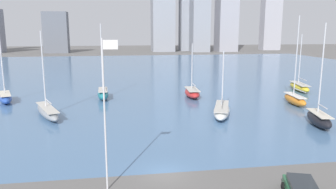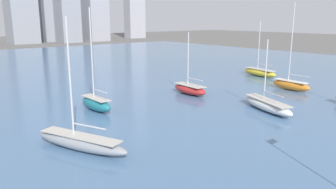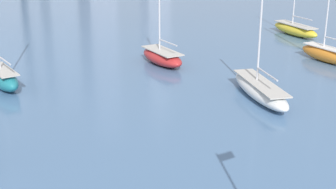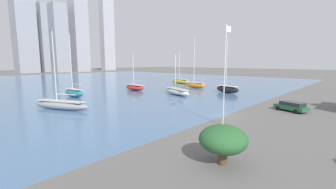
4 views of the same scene
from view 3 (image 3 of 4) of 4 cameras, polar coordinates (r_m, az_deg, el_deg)
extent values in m
ellipsoid|color=#B72828|center=(51.29, -0.73, 4.56)|extent=(2.90, 7.39, 1.60)
cube|color=#BCB7AD|center=(51.11, -0.73, 5.37)|extent=(2.38, 6.06, 0.10)
cube|color=#2D2D33|center=(51.40, -0.72, 4.08)|extent=(0.22, 1.32, 0.72)
cylinder|color=silver|center=(50.73, -1.06, 10.28)|extent=(0.18, 0.18, 8.61)
cylinder|color=silver|center=(49.75, -0.01, 6.35)|extent=(0.31, 3.68, 0.14)
ellipsoid|color=#1E757F|center=(45.91, -19.48, 1.85)|extent=(2.25, 6.84, 1.82)
cube|color=#BCB7AD|center=(45.67, -19.60, 2.88)|extent=(1.84, 5.61, 0.10)
cube|color=#2D2D33|center=(46.05, -19.42, 1.25)|extent=(0.21, 1.22, 0.82)
cylinder|color=silver|center=(44.24, -19.33, 3.95)|extent=(0.28, 3.46, 0.14)
ellipsoid|color=orange|center=(55.27, 18.78, 4.63)|extent=(2.50, 7.58, 1.66)
cube|color=silver|center=(55.09, 18.86, 5.42)|extent=(2.05, 6.22, 0.10)
cube|color=#2D2D33|center=(55.37, 18.73, 4.17)|extent=(0.27, 1.35, 0.75)
ellipsoid|color=yellow|center=(68.92, 15.22, 7.63)|extent=(3.92, 9.51, 1.56)
cube|color=#BCB7AD|center=(68.79, 15.28, 8.22)|extent=(3.21, 7.80, 0.10)
cube|color=#2D2D33|center=(69.00, 15.19, 7.28)|extent=(0.45, 1.67, 0.70)
cylinder|color=silver|center=(67.55, 16.05, 8.96)|extent=(0.86, 4.04, 0.14)
ellipsoid|color=white|center=(41.37, 11.14, 0.52)|extent=(5.70, 10.40, 1.47)
cube|color=#BCB7AD|center=(41.16, 11.20, 1.42)|extent=(4.68, 8.53, 0.10)
cube|color=#2D2D33|center=(41.50, 11.11, -0.01)|extent=(0.78, 1.78, 0.66)
cylinder|color=silver|center=(40.82, 11.15, 7.28)|extent=(0.18, 0.18, 8.17)
cylinder|color=silver|center=(39.77, 11.99, 2.48)|extent=(1.49, 3.78, 0.14)
camera|label=1|loc=(21.54, 111.70, -9.91)|focal=35.00mm
camera|label=2|loc=(11.26, -102.39, -11.01)|focal=35.00mm
camera|label=4|loc=(15.84, -139.63, -37.06)|focal=24.00mm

